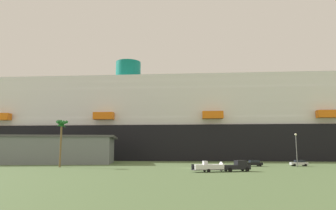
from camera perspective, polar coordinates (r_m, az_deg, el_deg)
ground_plane at (r=106.63m, az=1.95°, el=-10.40°), size 600.00×600.00×0.00m
cruise_ship at (r=139.86m, az=8.67°, el=-3.73°), size 290.97×63.38×53.53m
terminal_building at (r=110.93m, az=-25.31°, el=-7.30°), size 61.36×23.53×8.68m
pickup_truck at (r=66.40m, az=12.35°, el=-10.72°), size 5.91×3.26×2.20m
small_boat_on_trailer at (r=64.03m, az=7.85°, el=-11.01°), size 8.27×3.59×2.15m
palm_tree at (r=84.95m, az=-18.65°, el=-3.81°), size 3.18×3.32×11.98m
street_lamp at (r=87.57m, az=22.12°, el=-6.73°), size 0.56×0.56×8.49m
parked_car_silver_sedan at (r=92.44m, az=22.54°, el=-9.64°), size 4.50×2.26×1.58m
parked_car_white_van at (r=102.75m, az=-23.60°, el=-9.36°), size 4.32×2.02×1.58m
parked_car_black_coupe at (r=87.39m, az=15.18°, el=-10.09°), size 4.57×2.26×1.58m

